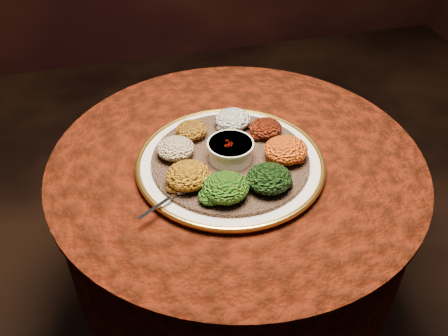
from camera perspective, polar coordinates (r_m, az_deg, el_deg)
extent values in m
plane|color=black|center=(1.83, 1.06, -17.06)|extent=(4.00, 4.00, 0.00)
cylinder|color=black|center=(1.81, 1.07, -16.72)|extent=(0.44, 0.44, 0.04)
cylinder|color=black|center=(1.55, 1.22, -10.27)|extent=(0.12, 0.12, 0.68)
cylinder|color=black|center=(1.29, 1.43, -0.08)|extent=(0.80, 0.80, 0.04)
cylinder|color=#451105|center=(1.39, 1.34, -4.63)|extent=(0.93, 0.93, 0.34)
cylinder|color=#451105|center=(1.28, 1.45, 0.84)|extent=(0.96, 0.96, 0.01)
cylinder|color=silver|center=(1.24, 0.73, 0.44)|extent=(0.54, 0.54, 0.02)
torus|color=gold|center=(1.24, 0.73, 0.69)|extent=(0.47, 0.47, 0.01)
cylinder|color=brown|center=(1.23, 0.73, 0.94)|extent=(0.50, 0.50, 0.01)
cylinder|color=white|center=(1.21, 0.74, 1.99)|extent=(0.11, 0.11, 0.05)
cylinder|color=white|center=(1.20, 0.75, 2.77)|extent=(0.11, 0.11, 0.01)
cylinder|color=#591004|center=(1.21, 0.75, 2.52)|extent=(0.09, 0.09, 0.01)
ellipsoid|color=silver|center=(1.14, -4.90, -2.50)|extent=(0.04, 0.03, 0.01)
cube|color=silver|center=(1.11, -7.54, -4.31)|extent=(0.10, 0.07, 0.00)
ellipsoid|color=white|center=(1.32, 1.00, 5.58)|extent=(0.10, 0.09, 0.05)
ellipsoid|color=black|center=(1.30, 4.77, 4.57)|extent=(0.09, 0.08, 0.04)
ellipsoid|color=#B8780F|center=(1.22, 7.08, 2.07)|extent=(0.11, 0.10, 0.05)
ellipsoid|color=black|center=(1.14, 5.16, -1.18)|extent=(0.11, 0.10, 0.05)
ellipsoid|color=#9E2E0A|center=(1.11, 0.21, -2.24)|extent=(0.11, 0.10, 0.05)
ellipsoid|color=#B5680F|center=(1.14, -4.10, -0.86)|extent=(0.10, 0.10, 0.05)
ellipsoid|color=maroon|center=(1.23, -5.55, 2.24)|extent=(0.09, 0.09, 0.04)
ellipsoid|color=#845910|center=(1.29, -3.72, 4.35)|extent=(0.08, 0.08, 0.04)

